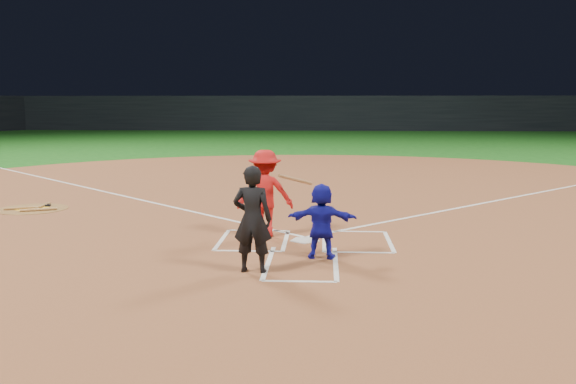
# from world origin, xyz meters

# --- Properties ---
(ground) EXTENTS (120.00, 120.00, 0.00)m
(ground) POSITION_xyz_m (0.00, 0.00, 0.00)
(ground) COLOR #155415
(ground) RESTS_ON ground
(home_plate_dirt) EXTENTS (28.00, 28.00, 0.01)m
(home_plate_dirt) POSITION_xyz_m (0.00, 6.00, 0.01)
(home_plate_dirt) COLOR brown
(home_plate_dirt) RESTS_ON ground
(stadium_wall_far) EXTENTS (80.00, 1.20, 3.20)m
(stadium_wall_far) POSITION_xyz_m (0.00, 48.00, 1.60)
(stadium_wall_far) COLOR black
(stadium_wall_far) RESTS_ON ground
(home_plate) EXTENTS (0.60, 0.60, 0.02)m
(home_plate) POSITION_xyz_m (0.00, 0.00, 0.02)
(home_plate) COLOR silver
(home_plate) RESTS_ON home_plate_dirt
(on_deck_circle) EXTENTS (1.70, 1.70, 0.01)m
(on_deck_circle) POSITION_xyz_m (-6.81, 3.25, 0.02)
(on_deck_circle) COLOR brown
(on_deck_circle) RESTS_ON home_plate_dirt
(on_deck_logo) EXTENTS (0.80, 0.80, 0.00)m
(on_deck_logo) POSITION_xyz_m (-6.81, 3.25, 0.02)
(on_deck_logo) COLOR gold
(on_deck_logo) RESTS_ON on_deck_circle
(on_deck_bat_a) EXTENTS (0.07, 0.84, 0.06)m
(on_deck_bat_a) POSITION_xyz_m (-6.66, 3.50, 0.05)
(on_deck_bat_a) COLOR olive
(on_deck_bat_a) RESTS_ON on_deck_circle
(on_deck_bat_b) EXTENTS (0.80, 0.37, 0.06)m
(on_deck_bat_b) POSITION_xyz_m (-7.01, 3.15, 0.05)
(on_deck_bat_b) COLOR olive
(on_deck_bat_b) RESTS_ON on_deck_circle
(on_deck_bat_c) EXTENTS (0.79, 0.41, 0.06)m
(on_deck_bat_c) POSITION_xyz_m (-6.51, 2.95, 0.05)
(on_deck_bat_c) COLOR #A9763E
(on_deck_bat_c) RESTS_ON on_deck_circle
(bat_weight_donut) EXTENTS (0.19, 0.19, 0.05)m
(bat_weight_donut) POSITION_xyz_m (-6.61, 3.65, 0.05)
(bat_weight_donut) COLOR black
(bat_weight_donut) RESTS_ON on_deck_circle
(catcher) EXTENTS (1.21, 0.47, 1.27)m
(catcher) POSITION_xyz_m (0.32, -1.33, 0.65)
(catcher) COLOR #1415A9
(catcher) RESTS_ON home_plate_dirt
(umpire) EXTENTS (0.64, 0.46, 1.66)m
(umpire) POSITION_xyz_m (-0.74, -2.29, 0.84)
(umpire) COLOR black
(umpire) RESTS_ON home_plate_dirt
(chalk_markings) EXTENTS (28.35, 17.32, 0.01)m
(chalk_markings) POSITION_xyz_m (0.00, 5.29, 0.01)
(chalk_markings) COLOR white
(chalk_markings) RESTS_ON home_plate_dirt
(batter_at_plate) EXTENTS (1.50, 0.84, 1.69)m
(batter_at_plate) POSITION_xyz_m (-0.79, 0.40, 0.86)
(batter_at_plate) COLOR red
(batter_at_plate) RESTS_ON home_plate_dirt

